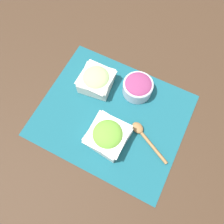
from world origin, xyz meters
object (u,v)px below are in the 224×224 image
at_px(lettuce_bowl, 108,136).
at_px(cucumber_bowl, 96,80).
at_px(onion_bowl, 138,87).
at_px(wooden_spoon, 143,135).

relative_size(lettuce_bowl, cucumber_bowl, 1.06).
bearing_deg(onion_bowl, wooden_spoon, -58.60).
bearing_deg(cucumber_bowl, wooden_spoon, -23.78).
xyz_separation_m(onion_bowl, wooden_spoon, (0.10, -0.16, -0.03)).
xyz_separation_m(lettuce_bowl, wooden_spoon, (0.11, 0.07, -0.03)).
distance_m(onion_bowl, cucumber_bowl, 0.16).
relative_size(onion_bowl, wooden_spoon, 0.65).
xyz_separation_m(cucumber_bowl, wooden_spoon, (0.25, -0.11, -0.03)).
relative_size(lettuce_bowl, wooden_spoon, 0.80).
xyz_separation_m(lettuce_bowl, cucumber_bowl, (-0.14, 0.18, -0.00)).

